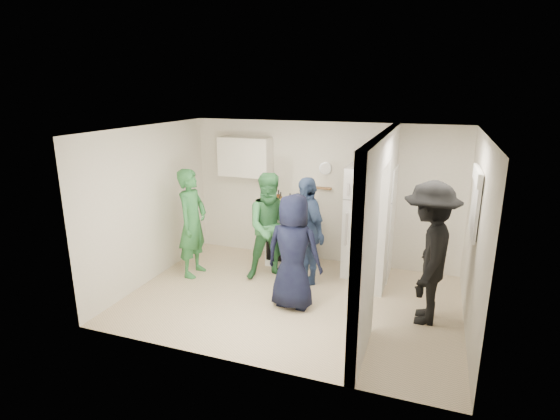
% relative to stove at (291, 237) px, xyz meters
% --- Properties ---
extents(floor, '(4.80, 4.80, 0.00)m').
position_rel_stove_xyz_m(floor, '(0.46, -1.37, -0.48)').
color(floor, beige).
rests_on(floor, ground).
extents(wall_back, '(4.80, 0.00, 4.80)m').
position_rel_stove_xyz_m(wall_back, '(0.46, 0.33, 0.77)').
color(wall_back, silver).
rests_on(wall_back, floor).
extents(wall_front, '(4.80, 0.00, 4.80)m').
position_rel_stove_xyz_m(wall_front, '(0.46, -3.07, 0.77)').
color(wall_front, silver).
rests_on(wall_front, floor).
extents(wall_left, '(0.00, 3.40, 3.40)m').
position_rel_stove_xyz_m(wall_left, '(-1.94, -1.37, 0.77)').
color(wall_left, silver).
rests_on(wall_left, floor).
extents(wall_right, '(0.00, 3.40, 3.40)m').
position_rel_stove_xyz_m(wall_right, '(2.86, -1.37, 0.77)').
color(wall_right, silver).
rests_on(wall_right, floor).
extents(ceiling, '(4.80, 4.80, 0.00)m').
position_rel_stove_xyz_m(ceiling, '(0.46, -1.37, 2.02)').
color(ceiling, white).
rests_on(ceiling, wall_back).
extents(partition_pier_back, '(0.12, 1.20, 2.50)m').
position_rel_stove_xyz_m(partition_pier_back, '(1.66, -0.27, 0.77)').
color(partition_pier_back, silver).
rests_on(partition_pier_back, floor).
extents(partition_pier_front, '(0.12, 1.20, 2.50)m').
position_rel_stove_xyz_m(partition_pier_front, '(1.66, -2.47, 0.77)').
color(partition_pier_front, silver).
rests_on(partition_pier_front, floor).
extents(partition_header, '(0.12, 1.00, 0.40)m').
position_rel_stove_xyz_m(partition_header, '(1.66, -1.37, 1.82)').
color(partition_header, silver).
rests_on(partition_header, partition_pier_back).
extents(stove, '(0.81, 0.67, 0.96)m').
position_rel_stove_xyz_m(stove, '(0.00, 0.00, 0.00)').
color(stove, white).
rests_on(stove, floor).
extents(upper_cabinet, '(0.95, 0.34, 0.70)m').
position_rel_stove_xyz_m(upper_cabinet, '(-0.94, 0.15, 1.37)').
color(upper_cabinet, silver).
rests_on(upper_cabinet, wall_back).
extents(fridge, '(0.76, 0.74, 1.85)m').
position_rel_stove_xyz_m(fridge, '(1.36, -0.03, 0.44)').
color(fridge, white).
rests_on(fridge, floor).
extents(wicker_basket, '(0.35, 0.25, 0.15)m').
position_rel_stove_xyz_m(wicker_basket, '(1.26, 0.02, 1.44)').
color(wicker_basket, brown).
rests_on(wicker_basket, fridge).
extents(blue_bowl, '(0.24, 0.24, 0.11)m').
position_rel_stove_xyz_m(blue_bowl, '(1.26, 0.02, 1.57)').
color(blue_bowl, navy).
rests_on(blue_bowl, wicker_basket).
extents(yellow_cup_stack_top, '(0.09, 0.09, 0.25)m').
position_rel_stove_xyz_m(yellow_cup_stack_top, '(1.58, -0.13, 1.49)').
color(yellow_cup_stack_top, yellow).
rests_on(yellow_cup_stack_top, fridge).
extents(wall_clock, '(0.22, 0.02, 0.22)m').
position_rel_stove_xyz_m(wall_clock, '(0.51, 0.31, 1.22)').
color(wall_clock, white).
rests_on(wall_clock, wall_back).
extents(spice_shelf, '(0.35, 0.08, 0.03)m').
position_rel_stove_xyz_m(spice_shelf, '(0.46, 0.28, 0.87)').
color(spice_shelf, olive).
rests_on(spice_shelf, wall_back).
extents(nook_window, '(0.03, 0.70, 0.80)m').
position_rel_stove_xyz_m(nook_window, '(2.84, -1.17, 1.17)').
color(nook_window, black).
rests_on(nook_window, wall_right).
extents(nook_window_frame, '(0.04, 0.76, 0.86)m').
position_rel_stove_xyz_m(nook_window_frame, '(2.83, -1.17, 1.17)').
color(nook_window_frame, white).
rests_on(nook_window_frame, wall_right).
extents(nook_valance, '(0.04, 0.82, 0.18)m').
position_rel_stove_xyz_m(nook_valance, '(2.80, -1.17, 1.52)').
color(nook_valance, white).
rests_on(nook_valance, wall_right).
extents(yellow_cup_stack_stove, '(0.09, 0.09, 0.25)m').
position_rel_stove_xyz_m(yellow_cup_stack_stove, '(-0.12, -0.22, 0.61)').
color(yellow_cup_stack_stove, '#F8FF15').
rests_on(yellow_cup_stack_stove, stove).
extents(red_cup, '(0.09, 0.09, 0.12)m').
position_rel_stove_xyz_m(red_cup, '(0.22, -0.20, 0.54)').
color(red_cup, red).
rests_on(red_cup, stove).
extents(person_green_left, '(0.45, 0.67, 1.80)m').
position_rel_stove_xyz_m(person_green_left, '(-1.38, -1.04, 0.42)').
color(person_green_left, '#327D3A').
rests_on(person_green_left, floor).
extents(person_green_center, '(1.08, 1.01, 1.77)m').
position_rel_stove_xyz_m(person_green_center, '(-0.09, -0.74, 0.40)').
color(person_green_center, '#377E49').
rests_on(person_green_center, floor).
extents(person_denim, '(1.00, 1.04, 1.74)m').
position_rel_stove_xyz_m(person_denim, '(0.48, -0.70, 0.39)').
color(person_denim, '#344D72').
rests_on(person_denim, floor).
extents(person_navy, '(0.84, 0.58, 1.67)m').
position_rel_stove_xyz_m(person_navy, '(0.54, -1.56, 0.35)').
color(person_navy, black).
rests_on(person_navy, floor).
extents(person_nook, '(0.76, 1.27, 1.92)m').
position_rel_stove_xyz_m(person_nook, '(2.32, -1.32, 0.48)').
color(person_nook, black).
rests_on(person_nook, floor).
extents(bottle_a, '(0.07, 0.07, 0.33)m').
position_rel_stove_xyz_m(bottle_a, '(-0.29, 0.13, 0.65)').
color(bottle_a, brown).
rests_on(bottle_a, stove).
extents(bottle_b, '(0.06, 0.06, 0.27)m').
position_rel_stove_xyz_m(bottle_b, '(-0.20, -0.07, 0.62)').
color(bottle_b, '#184832').
rests_on(bottle_b, stove).
extents(bottle_c, '(0.07, 0.07, 0.28)m').
position_rel_stove_xyz_m(bottle_c, '(-0.08, 0.15, 0.62)').
color(bottle_c, silver).
rests_on(bottle_c, stove).
extents(bottle_d, '(0.07, 0.07, 0.25)m').
position_rel_stove_xyz_m(bottle_d, '(0.00, -0.07, 0.61)').
color(bottle_d, maroon).
rests_on(bottle_d, stove).
extents(bottle_e, '(0.07, 0.07, 0.31)m').
position_rel_stove_xyz_m(bottle_e, '(0.10, 0.18, 0.64)').
color(bottle_e, '#96A0A6').
rests_on(bottle_e, stove).
extents(bottle_f, '(0.07, 0.07, 0.29)m').
position_rel_stove_xyz_m(bottle_f, '(0.18, 0.02, 0.63)').
color(bottle_f, black).
rests_on(bottle_f, stove).
extents(bottle_g, '(0.06, 0.06, 0.28)m').
position_rel_stove_xyz_m(bottle_g, '(0.25, 0.14, 0.62)').
color(bottle_g, '#A98937').
rests_on(bottle_g, stove).
extents(bottle_h, '(0.08, 0.08, 0.30)m').
position_rel_stove_xyz_m(bottle_h, '(-0.29, -0.12, 0.63)').
color(bottle_h, '#A3ABAE').
rests_on(bottle_h, stove).
extents(bottle_i, '(0.06, 0.06, 0.29)m').
position_rel_stove_xyz_m(bottle_i, '(0.04, 0.12, 0.62)').
color(bottle_i, brown).
rests_on(bottle_i, stove).
extents(bottle_j, '(0.06, 0.06, 0.29)m').
position_rel_stove_xyz_m(bottle_j, '(0.31, -0.12, 0.63)').
color(bottle_j, '#1C4E1A').
rests_on(bottle_j, stove).
extents(bottle_k, '(0.06, 0.06, 0.32)m').
position_rel_stove_xyz_m(bottle_k, '(-0.21, 0.02, 0.64)').
color(bottle_k, olive).
rests_on(bottle_k, stove).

